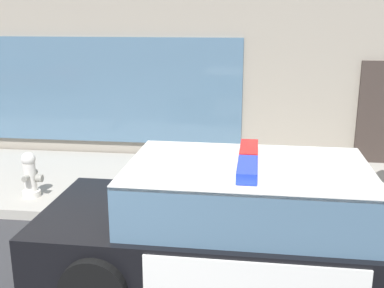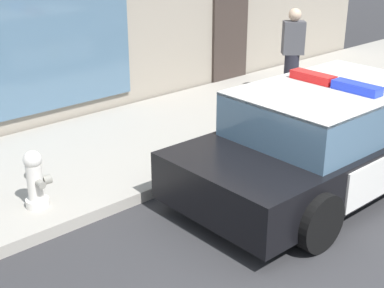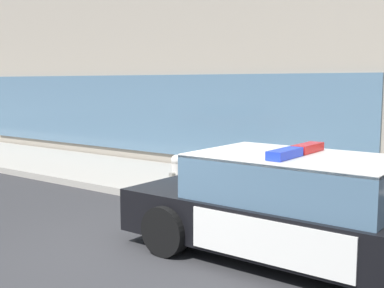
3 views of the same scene
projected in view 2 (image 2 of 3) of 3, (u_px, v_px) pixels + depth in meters
ground at (312, 275)px, 5.64m from camera, size 48.00×48.00×0.00m
sidewalk at (99, 155)px, 8.31m from camera, size 48.00×3.07×0.15m
police_cruiser at (335, 135)px, 7.44m from camera, size 4.97×2.13×1.49m
fire_hydrant at (35, 180)px, 6.56m from camera, size 0.34×0.39×0.73m
pedestrian_on_sidewalk at (292, 53)px, 10.51m from camera, size 0.47×0.46×1.71m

